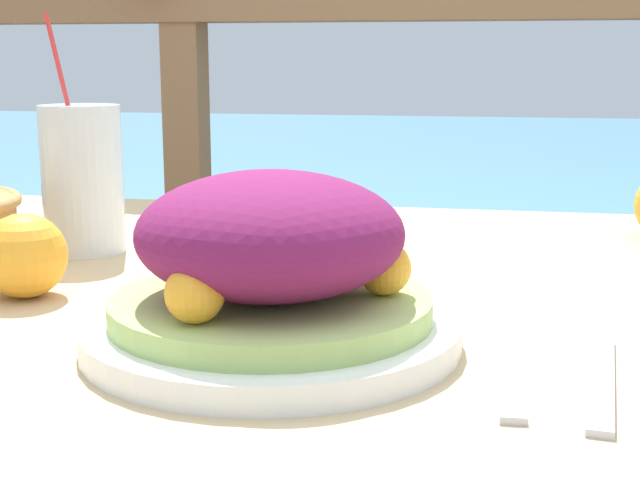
% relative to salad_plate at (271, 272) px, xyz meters
% --- Properties ---
extents(patio_table, '(1.23, 0.92, 0.75)m').
position_rel_salad_plate_xyz_m(patio_table, '(0.04, 0.18, -0.14)').
color(patio_table, tan).
rests_on(patio_table, ground_plane).
extents(railing_fence, '(2.80, 0.08, 1.11)m').
position_rel_salad_plate_xyz_m(railing_fence, '(0.04, 0.99, -0.02)').
color(railing_fence, brown).
rests_on(railing_fence, ground_plane).
extents(sea_backdrop, '(12.00, 4.00, 0.57)m').
position_rel_salad_plate_xyz_m(sea_backdrop, '(0.04, 3.49, -0.52)').
color(sea_backdrop, teal).
rests_on(sea_backdrop, ground_plane).
extents(salad_plate, '(0.28, 0.28, 0.13)m').
position_rel_salad_plate_xyz_m(salad_plate, '(0.00, 0.00, 0.00)').
color(salad_plate, white).
rests_on(salad_plate, patio_table).
extents(drink_glass, '(0.09, 0.09, 0.25)m').
position_rel_salad_plate_xyz_m(drink_glass, '(-0.28, 0.28, 0.02)').
color(drink_glass, silver).
rests_on(drink_glass, patio_table).
extents(fork, '(0.03, 0.18, 0.00)m').
position_rel_salad_plate_xyz_m(fork, '(0.17, -0.03, -0.05)').
color(fork, silver).
rests_on(fork, patio_table).
extents(knife, '(0.04, 0.18, 0.00)m').
position_rel_salad_plate_xyz_m(knife, '(0.23, -0.04, -0.05)').
color(knife, silver).
rests_on(knife, patio_table).
extents(orange_near_basket, '(0.08, 0.08, 0.08)m').
position_rel_salad_plate_xyz_m(orange_near_basket, '(-0.25, 0.09, -0.02)').
color(orange_near_basket, '#F9A328').
rests_on(orange_near_basket, patio_table).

